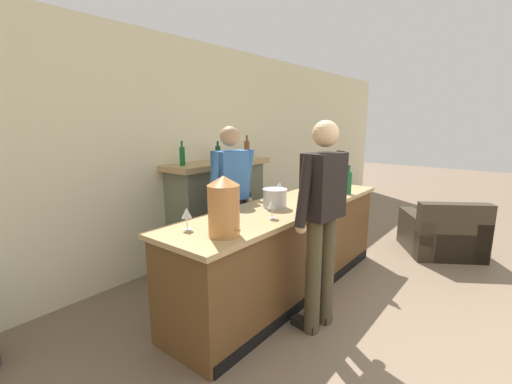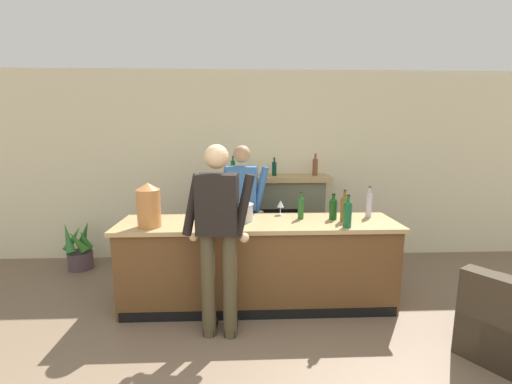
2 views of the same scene
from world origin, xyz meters
name	(u,v)px [view 1 (image 1 of 2)]	position (x,y,z in m)	size (l,w,h in m)	color
wall_back_panel	(186,153)	(0.00, 3.66, 1.38)	(12.00, 0.07, 2.75)	beige
bar_counter	(286,248)	(0.01, 2.13, 0.47)	(2.96, 0.75, 0.94)	brown
fireplace_stone	(219,208)	(0.30, 3.40, 0.65)	(1.54, 0.52, 1.58)	slate
armchair_black	(442,236)	(2.18, 1.03, 0.25)	(1.20, 1.20, 0.77)	#342A1D
person_customer	(322,218)	(-0.38, 1.53, 0.99)	(0.66, 0.34, 1.78)	#483F29
person_bartender	(231,198)	(-0.16, 2.75, 0.95)	(0.65, 0.34, 1.72)	#3D3142
copper_dispenser	(224,206)	(-1.10, 1.96, 1.17)	(0.24, 0.28, 0.45)	#BE7A40
ice_bucket_steel	(275,198)	(-0.16, 2.16, 1.03)	(0.24, 0.24, 0.18)	silver
wine_bottle_port_short	(303,184)	(0.48, 2.22, 1.08)	(0.06, 0.06, 0.30)	#225720
wine_bottle_rose_blush	(332,179)	(0.92, 2.08, 1.09)	(0.07, 0.07, 0.34)	brown
wine_bottle_burgundy_dark	(321,181)	(0.83, 2.18, 1.07)	(0.08, 0.08, 0.29)	#144314
wine_bottle_merlot_tall	(331,174)	(1.25, 2.26, 1.09)	(0.07, 0.07, 0.35)	#B4ADC1
wine_bottle_cabernet_heavy	(348,181)	(0.89, 1.86, 1.09)	(0.08, 0.08, 0.33)	#15542C
wine_glass_front_right	(187,214)	(-1.17, 2.29, 1.07)	(0.08, 0.08, 0.18)	silver
wine_glass_mid_counter	(272,205)	(-0.50, 1.95, 1.06)	(0.08, 0.08, 0.16)	silver
wine_glass_near_bucket	(279,186)	(0.28, 2.41, 1.06)	(0.08, 0.08, 0.17)	silver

